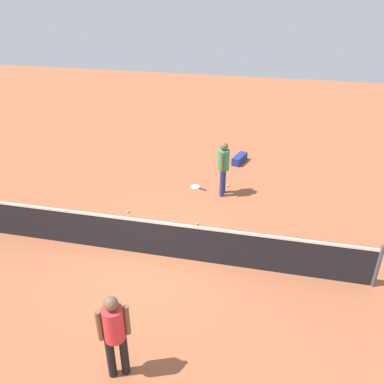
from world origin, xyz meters
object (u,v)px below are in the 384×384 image
object	(u,v)px
equipment_bag	(240,159)
player_near_side	(223,164)
tennis_racket_near_player	(196,187)
tennis_ball_near_player	(197,224)
tennis_ball_midcourt	(228,186)
player_far_side	(114,331)
tennis_ball_by_net	(128,212)

from	to	relation	value
equipment_bag	player_near_side	bearing A→B (deg)	84.43
player_near_side	tennis_racket_near_player	bearing A→B (deg)	-16.07
player_near_side	equipment_bag	world-z (taller)	player_near_side
player_near_side	equipment_bag	xyz separation A→B (m)	(-0.25, -2.53, -0.87)
tennis_ball_near_player	equipment_bag	world-z (taller)	equipment_bag
player_near_side	tennis_ball_midcourt	world-z (taller)	player_near_side
player_far_side	tennis_ball_midcourt	distance (m)	7.27
player_near_side	tennis_ball_near_player	bearing A→B (deg)	77.83
player_near_side	player_far_side	bearing A→B (deg)	83.77
tennis_ball_midcourt	player_near_side	bearing A→B (deg)	80.62
tennis_ball_near_player	tennis_racket_near_player	bearing A→B (deg)	-76.92
player_far_side	equipment_bag	world-z (taller)	player_far_side
player_near_side	tennis_ball_midcourt	size ratio (longest dim) A/B	25.76
tennis_racket_near_player	tennis_ball_midcourt	size ratio (longest dim) A/B	9.15
player_far_side	tennis_ball_midcourt	bearing A→B (deg)	-96.47
player_far_side	tennis_racket_near_player	size ratio (longest dim) A/B	2.81
tennis_ball_by_net	equipment_bag	xyz separation A→B (m)	(-2.71, -4.21, 0.11)
player_far_side	tennis_ball_near_player	xyz separation A→B (m)	(-0.32, -4.77, -0.98)
player_far_side	equipment_bag	size ratio (longest dim) A/B	2.01
tennis_ball_by_net	equipment_bag	world-z (taller)	equipment_bag
player_near_side	tennis_ball_near_player	xyz separation A→B (m)	(0.40, 1.86, -0.98)
tennis_racket_near_player	tennis_ball_midcourt	world-z (taller)	tennis_ball_midcourt
tennis_racket_near_player	tennis_ball_by_net	xyz separation A→B (m)	(1.57, 1.94, 0.02)
player_near_side	equipment_bag	distance (m)	2.68
player_near_side	tennis_ball_near_player	world-z (taller)	player_near_side
tennis_ball_near_player	equipment_bag	distance (m)	4.44
player_far_side	tennis_ball_by_net	distance (m)	5.33
player_far_side	tennis_ball_by_net	world-z (taller)	player_far_side
tennis_racket_near_player	tennis_ball_near_player	distance (m)	2.17
player_far_side	equipment_bag	bearing A→B (deg)	-96.05
tennis_racket_near_player	equipment_bag	distance (m)	2.54
tennis_racket_near_player	equipment_bag	xyz separation A→B (m)	(-1.14, -2.27, 0.13)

